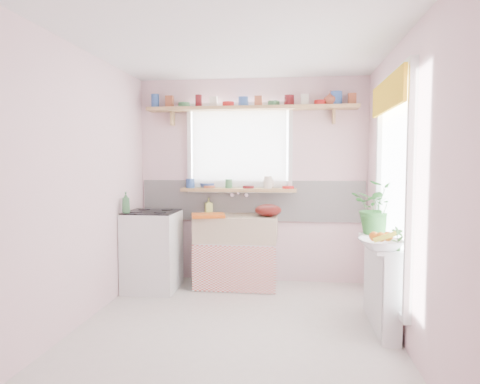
# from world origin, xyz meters

# --- Properties ---
(room) EXTENTS (3.20, 3.20, 3.20)m
(room) POSITION_xyz_m (0.66, 0.86, 1.37)
(room) COLOR silver
(room) RESTS_ON ground
(sink_unit) EXTENTS (0.95, 0.65, 1.11)m
(sink_unit) POSITION_xyz_m (-0.15, 1.29, 0.43)
(sink_unit) COLOR white
(sink_unit) RESTS_ON ground
(cooker) EXTENTS (0.58, 0.58, 0.93)m
(cooker) POSITION_xyz_m (-1.10, 1.05, 0.46)
(cooker) COLOR white
(cooker) RESTS_ON ground
(radiator_ledge) EXTENTS (0.22, 0.95, 0.78)m
(radiator_ledge) POSITION_xyz_m (1.30, 0.20, 0.40)
(radiator_ledge) COLOR white
(radiator_ledge) RESTS_ON ground
(windowsill) EXTENTS (1.40, 0.22, 0.04)m
(windowsill) POSITION_xyz_m (-0.15, 1.48, 1.14)
(windowsill) COLOR tan
(windowsill) RESTS_ON room
(pine_shelf) EXTENTS (2.52, 0.24, 0.04)m
(pine_shelf) POSITION_xyz_m (0.00, 1.47, 2.12)
(pine_shelf) COLOR tan
(pine_shelf) RESTS_ON room
(shelf_crockery) EXTENTS (2.47, 0.11, 0.12)m
(shelf_crockery) POSITION_xyz_m (0.00, 1.47, 2.20)
(shelf_crockery) COLOR #3359A5
(shelf_crockery) RESTS_ON pine_shelf
(sill_crockery) EXTENTS (1.35, 0.11, 0.12)m
(sill_crockery) POSITION_xyz_m (-0.20, 1.48, 1.21)
(sill_crockery) COLOR #3359A5
(sill_crockery) RESTS_ON windowsill
(dish_tray) EXTENTS (0.43, 0.36, 0.04)m
(dish_tray) POSITION_xyz_m (-0.45, 1.10, 0.87)
(dish_tray) COLOR #DA5813
(dish_tray) RESTS_ON sink_unit
(colander) EXTENTS (0.39, 0.39, 0.14)m
(colander) POSITION_xyz_m (0.22, 1.27, 0.92)
(colander) COLOR #52100E
(colander) RESTS_ON sink_unit
(jade_plant) EXTENTS (0.59, 0.56, 0.53)m
(jade_plant) POSITION_xyz_m (1.33, 0.60, 1.04)
(jade_plant) COLOR #2E6F2C
(jade_plant) RESTS_ON radiator_ledge
(fruit_bowl) EXTENTS (0.39, 0.39, 0.08)m
(fruit_bowl) POSITION_xyz_m (1.21, -0.17, 0.82)
(fruit_bowl) COLOR silver
(fruit_bowl) RESTS_ON radiator_ledge
(herb_pot) EXTENTS (0.12, 0.10, 0.19)m
(herb_pot) POSITION_xyz_m (1.33, -0.20, 0.87)
(herb_pot) COLOR #2D5B24
(herb_pot) RESTS_ON radiator_ledge
(soap_bottle_sink) EXTENTS (0.11, 0.11, 0.18)m
(soap_bottle_sink) POSITION_xyz_m (-0.53, 1.50, 0.94)
(soap_bottle_sink) COLOR #E2E566
(soap_bottle_sink) RESTS_ON sink_unit
(sill_cup) EXTENTS (0.18, 0.18, 0.11)m
(sill_cup) POSITION_xyz_m (0.22, 1.54, 1.21)
(sill_cup) COLOR beige
(sill_cup) RESTS_ON windowsill
(sill_bowl) EXTENTS (0.23, 0.23, 0.06)m
(sill_bowl) POSITION_xyz_m (-0.55, 1.54, 1.19)
(sill_bowl) COLOR #3356A7
(sill_bowl) RESTS_ON windowsill
(shelf_vase) EXTENTS (0.16, 0.16, 0.17)m
(shelf_vase) POSITION_xyz_m (0.93, 1.46, 2.22)
(shelf_vase) COLOR #9E4730
(shelf_vase) RESTS_ON pine_shelf
(cooker_bottle) EXTENTS (0.11, 0.11, 0.24)m
(cooker_bottle) POSITION_xyz_m (-1.32, 0.83, 1.03)
(cooker_bottle) COLOR #387142
(cooker_bottle) RESTS_ON cooker
(fruit) EXTENTS (0.20, 0.14, 0.10)m
(fruit) POSITION_xyz_m (1.22, -0.16, 0.88)
(fruit) COLOR #D56212
(fruit) RESTS_ON fruit_bowl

